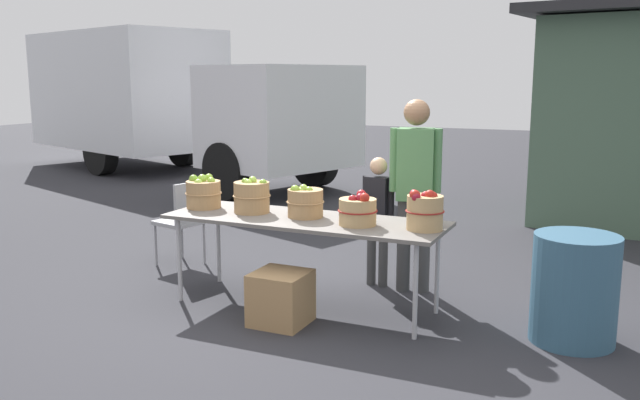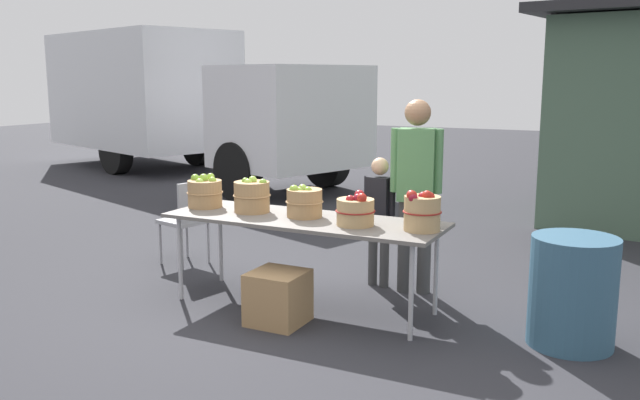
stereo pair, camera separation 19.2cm
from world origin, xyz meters
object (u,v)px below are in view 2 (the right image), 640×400
object	(u,v)px
apple_basket_green_0	(205,192)
trash_barrel	(573,291)
market_table	(303,223)
child_customer	(379,211)
produce_crate	(277,297)
vendor_adult	(416,181)
folding_chair	(188,215)
apple_basket_green_2	(304,202)
apple_basket_red_1	(422,211)
apple_basket_red_0	(355,211)
box_truck	(170,97)
apple_basket_green_1	(252,196)

from	to	relation	value
apple_basket_green_0	trash_barrel	bearing A→B (deg)	1.83
market_table	child_customer	world-z (taller)	child_customer
market_table	produce_crate	world-z (taller)	market_table
vendor_adult	folding_chair	size ratio (longest dim) A/B	1.97
vendor_adult	apple_basket_green_0	bearing A→B (deg)	11.48
vendor_adult	folding_chair	world-z (taller)	vendor_adult
apple_basket_green_2	apple_basket_red_1	world-z (taller)	apple_basket_red_1
apple_basket_green_0	produce_crate	bearing A→B (deg)	-24.72
trash_barrel	apple_basket_green_0	bearing A→B (deg)	-178.17
apple_basket_red_1	folding_chair	xyz separation A→B (m)	(-2.63, 0.62, -0.39)
market_table	folding_chair	size ratio (longest dim) A/B	2.67
apple_basket_red_0	trash_barrel	distance (m)	1.67
market_table	child_customer	xyz separation A→B (m)	(0.34, 0.81, -0.02)
market_table	box_truck	size ratio (longest dim) A/B	0.29
apple_basket_red_0	apple_basket_green_2	bearing A→B (deg)	168.16
trash_barrel	produce_crate	bearing A→B (deg)	-165.02
child_customer	vendor_adult	bearing A→B (deg)	-177.21
market_table	folding_chair	xyz separation A→B (m)	(-1.64, 0.61, -0.20)
box_truck	produce_crate	distance (m)	8.94
apple_basket_green_0	vendor_adult	xyz separation A→B (m)	(1.68, 0.74, 0.11)
apple_basket_red_1	apple_basket_red_0	bearing A→B (deg)	-173.93
apple_basket_green_2	apple_basket_green_1	bearing A→B (deg)	-177.91
apple_basket_red_0	box_truck	world-z (taller)	box_truck
apple_basket_green_1	child_customer	xyz separation A→B (m)	(0.85, 0.78, -0.19)
box_truck	folding_chair	bearing A→B (deg)	-30.17
box_truck	folding_chair	size ratio (longest dim) A/B	9.27
apple_basket_red_1	trash_barrel	world-z (taller)	apple_basket_red_1
apple_basket_green_1	apple_basket_red_0	world-z (taller)	apple_basket_green_1
folding_chair	apple_basket_green_1	bearing A→B (deg)	76.09
apple_basket_green_0	trash_barrel	world-z (taller)	apple_basket_green_0
apple_basket_green_0	apple_basket_red_1	distance (m)	2.00
child_customer	trash_barrel	bearing A→B (deg)	165.98
apple_basket_red_1	produce_crate	world-z (taller)	apple_basket_red_1
apple_basket_green_1	child_customer	bearing A→B (deg)	42.53
produce_crate	market_table	bearing A→B (deg)	89.35
apple_basket_green_0	folding_chair	distance (m)	0.94
market_table	apple_basket_green_1	xyz separation A→B (m)	(-0.51, 0.03, 0.18)
market_table	trash_barrel	distance (m)	2.10
apple_basket_green_2	apple_basket_red_0	xyz separation A→B (m)	(0.50, -0.11, -0.01)
apple_basket_red_1	apple_basket_green_0	bearing A→B (deg)	178.87
apple_basket_green_1	apple_basket_red_0	xyz separation A→B (m)	(0.99, -0.09, -0.02)
apple_basket_green_0	apple_basket_green_1	distance (m)	0.49
box_truck	apple_basket_green_1	bearing A→B (deg)	-26.74
apple_basket_green_0	apple_basket_red_0	bearing A→B (deg)	-3.62
market_table	produce_crate	distance (m)	0.66
vendor_adult	market_table	bearing A→B (deg)	36.28
apple_basket_green_2	child_customer	distance (m)	0.86
folding_chair	trash_barrel	bearing A→B (deg)	96.03
apple_basket_green_2	box_truck	bearing A→B (deg)	135.97
apple_basket_red_0	trash_barrel	bearing A→B (deg)	6.89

